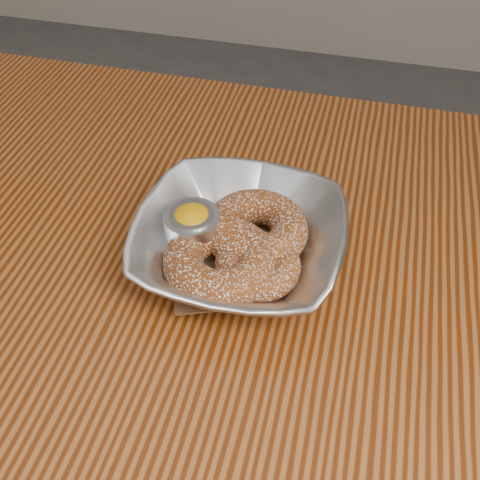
% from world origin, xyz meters
% --- Properties ---
extents(table, '(1.20, 0.80, 0.75)m').
position_xyz_m(table, '(0.00, 0.00, 0.65)').
color(table, brown).
rests_on(table, ground_plane).
extents(serving_bowl, '(0.22, 0.22, 0.05)m').
position_xyz_m(serving_bowl, '(0.10, 0.05, 0.78)').
color(serving_bowl, silver).
rests_on(serving_bowl, table).
extents(parchment, '(0.19, 0.19, 0.00)m').
position_xyz_m(parchment, '(0.10, 0.05, 0.76)').
color(parchment, brown).
rests_on(parchment, table).
extents(donut_back, '(0.11, 0.11, 0.04)m').
position_xyz_m(donut_back, '(0.11, 0.07, 0.78)').
color(donut_back, brown).
rests_on(donut_back, parchment).
extents(donut_front, '(0.15, 0.15, 0.04)m').
position_xyz_m(donut_front, '(0.08, 0.01, 0.78)').
color(donut_front, brown).
rests_on(donut_front, parchment).
extents(donut_extra, '(0.11, 0.11, 0.03)m').
position_xyz_m(donut_extra, '(0.12, 0.02, 0.78)').
color(donut_extra, brown).
rests_on(donut_extra, parchment).
extents(ramekin, '(0.06, 0.06, 0.06)m').
position_xyz_m(ramekin, '(0.05, 0.04, 0.79)').
color(ramekin, silver).
rests_on(ramekin, table).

